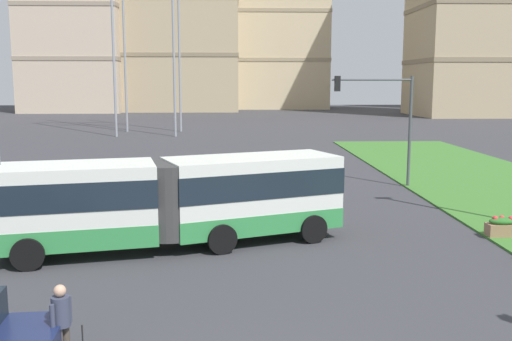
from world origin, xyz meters
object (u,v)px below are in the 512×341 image
object	(u,v)px
flower_planter_4	(502,226)
apartment_tower_east	(507,7)
articulated_bus	(173,199)
traffic_light_far_right	(384,111)
pedestrian_crossing	(61,321)

from	to	relation	value
flower_planter_4	apartment_tower_east	xyz separation A→B (m)	(43.97, 96.52, 19.51)
articulated_bus	traffic_light_far_right	bearing A→B (deg)	48.07
traffic_light_far_right	articulated_bus	bearing A→B (deg)	-131.93
articulated_bus	apartment_tower_east	xyz separation A→B (m)	(55.75, 97.25, 18.28)
articulated_bus	traffic_light_far_right	distance (m)	15.09
pedestrian_crossing	articulated_bus	bearing A→B (deg)	81.47
articulated_bus	flower_planter_4	distance (m)	11.87
flower_planter_4	apartment_tower_east	world-z (taller)	apartment_tower_east
articulated_bus	flower_planter_4	size ratio (longest dim) A/B	10.85
pedestrian_crossing	flower_planter_4	size ratio (longest dim) A/B	1.58
pedestrian_crossing	traffic_light_far_right	world-z (taller)	traffic_light_far_right
flower_planter_4	traffic_light_far_right	xyz separation A→B (m)	(-1.83, 10.35, 3.67)
traffic_light_far_right	pedestrian_crossing	bearing A→B (deg)	-119.74
traffic_light_far_right	apartment_tower_east	size ratio (longest dim) A/B	0.15
flower_planter_4	traffic_light_far_right	distance (m)	11.13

